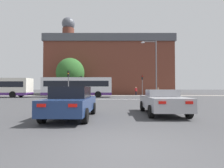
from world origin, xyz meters
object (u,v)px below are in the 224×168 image
object	(u,v)px
bus_crossing_lead	(78,87)
traffic_light_near_left	(69,80)
pedestrian_walking_west	(136,90)
pedestrian_walking_east	(71,90)
traffic_light_far_left	(82,82)
traffic_light_far_right	(143,82)
street_lamp_junction	(154,64)
pedestrian_waiting	(159,91)
car_roadster_right	(163,102)
car_saloon_left	(72,102)

from	to	relation	value
bus_crossing_lead	traffic_light_near_left	xyz separation A→B (m)	(-0.34, -4.69, 0.90)
pedestrian_walking_west	pedestrian_walking_east	bearing A→B (deg)	33.90
traffic_light_far_left	traffic_light_far_right	size ratio (longest dim) A/B	0.98
street_lamp_junction	pedestrian_walking_east	size ratio (longest dim) A/B	4.50
traffic_light_far_right	pedestrian_waiting	distance (m)	3.99
car_roadster_right	traffic_light_far_right	size ratio (longest dim) A/B	1.08
traffic_light_far_right	pedestrian_walking_west	world-z (taller)	traffic_light_far_right
traffic_light_near_left	pedestrian_walking_east	distance (m)	10.77
car_roadster_right	street_lamp_junction	size ratio (longest dim) A/B	0.53
street_lamp_junction	pedestrian_waiting	distance (m)	12.25
car_roadster_right	street_lamp_junction	distance (m)	15.41
car_roadster_right	street_lamp_junction	world-z (taller)	street_lamp_junction
car_roadster_right	traffic_light_far_right	xyz separation A→B (m)	(3.13, 24.45, 1.98)
pedestrian_walking_east	pedestrian_walking_west	world-z (taller)	pedestrian_walking_east
car_saloon_left	street_lamp_junction	distance (m)	18.08
traffic_light_near_left	pedestrian_walking_east	size ratio (longest dim) A/B	2.14
street_lamp_junction	pedestrian_walking_east	distance (m)	17.55
bus_crossing_lead	pedestrian_walking_west	xyz separation A→B (m)	(10.57, 7.29, -0.67)
pedestrian_walking_east	traffic_light_far_left	bearing A→B (deg)	-171.84
bus_crossing_lead	traffic_light_far_right	size ratio (longest dim) A/B	2.81
car_saloon_left	pedestrian_walking_west	size ratio (longest dim) A/B	2.47
traffic_light_near_left	pedestrian_waiting	xyz separation A→B (m)	(15.34, 11.49, -1.69)
car_roadster_right	traffic_light_far_left	xyz separation A→B (m)	(-8.79, 24.20, 1.92)
pedestrian_waiting	pedestrian_walking_east	distance (m)	17.46
car_saloon_left	street_lamp_junction	bearing A→B (deg)	64.61
car_saloon_left	traffic_light_far_left	distance (m)	25.84
traffic_light_far_left	street_lamp_junction	xyz separation A→B (m)	(11.81, -9.69, 2.28)
traffic_light_far_left	pedestrian_walking_east	size ratio (longest dim) A/B	2.14
pedestrian_walking_east	pedestrian_walking_west	bearing A→B (deg)	-156.58
pedestrian_walking_west	traffic_light_far_right	bearing A→B (deg)	149.82
pedestrian_waiting	traffic_light_far_right	bearing A→B (deg)	-64.21
bus_crossing_lead	pedestrian_waiting	distance (m)	16.49
car_saloon_left	pedestrian_walking_west	bearing A→B (deg)	76.78
pedestrian_walking_east	traffic_light_near_left	bearing A→B (deg)	117.99
bus_crossing_lead	traffic_light_near_left	bearing A→B (deg)	175.89
traffic_light_far_right	pedestrian_walking_east	world-z (taller)	traffic_light_far_right
bus_crossing_lead	pedestrian_walking_east	size ratio (longest dim) A/B	6.16
traffic_light_near_left	traffic_light_far_left	distance (m)	10.14
car_roadster_right	pedestrian_waiting	world-z (taller)	pedestrian_waiting
car_saloon_left	street_lamp_junction	size ratio (longest dim) A/B	0.54
car_roadster_right	bus_crossing_lead	world-z (taller)	bus_crossing_lead
car_roadster_right	traffic_light_near_left	size ratio (longest dim) A/B	1.11
traffic_light_far_right	street_lamp_junction	world-z (taller)	street_lamp_junction
traffic_light_far_left	pedestrian_walking_west	xyz separation A→B (m)	(10.89, 1.85, -1.57)
pedestrian_waiting	pedestrian_walking_west	world-z (taller)	pedestrian_walking_west
car_saloon_left	bus_crossing_lead	xyz separation A→B (m)	(-3.67, 20.02, 0.94)
traffic_light_near_left	pedestrian_walking_west	distance (m)	16.28
traffic_light_near_left	traffic_light_far_left	bearing A→B (deg)	89.94
traffic_light_far_right	traffic_light_near_left	bearing A→B (deg)	-138.98
bus_crossing_lead	pedestrian_waiting	world-z (taller)	bus_crossing_lead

